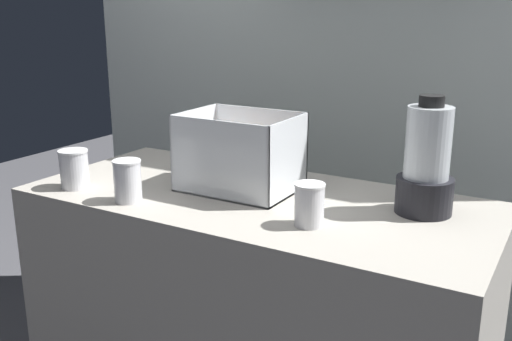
# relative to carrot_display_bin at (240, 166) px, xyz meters

# --- Properties ---
(counter) EXTENTS (1.40, 0.64, 0.90)m
(counter) POSITION_rel_carrot_display_bin_xyz_m (0.08, -0.04, -0.52)
(counter) COLOR #9E998E
(counter) RESTS_ON ground_plane
(back_wall_unit) EXTENTS (2.60, 0.24, 2.50)m
(back_wall_unit) POSITION_rel_carrot_display_bin_xyz_m (0.08, 0.73, 0.29)
(back_wall_unit) COLOR silver
(back_wall_unit) RESTS_ON ground_plane
(carrot_display_bin) EXTENTS (0.34, 0.25, 0.24)m
(carrot_display_bin) POSITION_rel_carrot_display_bin_xyz_m (0.00, 0.00, 0.00)
(carrot_display_bin) COLOR white
(carrot_display_bin) RESTS_ON counter
(blender_pitcher) EXTENTS (0.15, 0.15, 0.32)m
(blender_pitcher) POSITION_rel_carrot_display_bin_xyz_m (0.55, 0.07, 0.06)
(blender_pitcher) COLOR black
(blender_pitcher) RESTS_ON counter
(juice_cup_mango_far_left) EXTENTS (0.09, 0.09, 0.12)m
(juice_cup_mango_far_left) POSITION_rel_carrot_display_bin_xyz_m (-0.46, -0.25, -0.02)
(juice_cup_mango_far_left) COLOR white
(juice_cup_mango_far_left) RESTS_ON counter
(juice_cup_mango_left) EXTENTS (0.08, 0.08, 0.12)m
(juice_cup_mango_left) POSITION_rel_carrot_display_bin_xyz_m (-0.22, -0.26, -0.02)
(juice_cup_mango_left) COLOR white
(juice_cup_mango_left) RESTS_ON counter
(juice_cup_carrot_middle) EXTENTS (0.08, 0.08, 0.11)m
(juice_cup_carrot_middle) POSITION_rel_carrot_display_bin_xyz_m (0.32, -0.18, -0.02)
(juice_cup_carrot_middle) COLOR white
(juice_cup_carrot_middle) RESTS_ON counter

